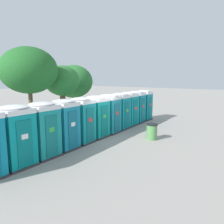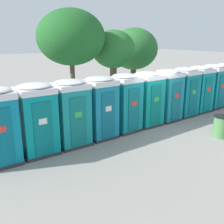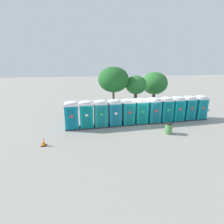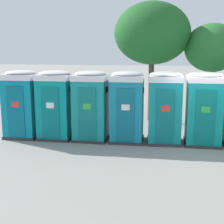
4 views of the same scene
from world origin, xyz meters
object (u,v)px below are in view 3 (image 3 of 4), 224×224
at_px(portapotty_5, 141,111).
at_px(portapotty_9, 188,108).
at_px(street_tree_0, 136,85).
at_px(traffic_cone, 43,142).
at_px(portapotty_1, 86,114).
at_px(portapotty_8, 177,109).
at_px(portapotty_7, 166,109).
at_px(portapotty_6, 154,110).
at_px(trash_can, 169,128).
at_px(portapotty_0, 72,115).
at_px(portapotty_4, 128,112).
at_px(street_tree_1, 154,83).
at_px(portapotty_10, 200,107).
at_px(street_tree_2, 113,80).
at_px(portapotty_2, 101,113).
at_px(portapotty_3, 114,112).

bearing_deg(portapotty_5, portapotty_9, 3.00).
distance_m(street_tree_0, traffic_cone, 11.93).
relative_size(portapotty_1, portapotty_8, 1.00).
bearing_deg(portapotty_7, street_tree_0, 120.62).
distance_m(portapotty_1, portapotty_6, 6.65).
relative_size(portapotty_1, trash_can, 2.73).
xyz_separation_m(portapotty_0, portapotty_4, (5.31, 0.25, 0.00)).
bearing_deg(street_tree_1, portapotty_10, -62.20).
bearing_deg(trash_can, portapotty_4, 134.13).
distance_m(portapotty_5, street_tree_2, 4.92).
distance_m(portapotty_5, traffic_cone, 9.28).
bearing_deg(trash_can, portapotty_10, 32.20).
bearing_deg(portapotty_0, portapotty_2, 2.31).
bearing_deg(portapotty_6, street_tree_0, 101.98).
xyz_separation_m(portapotty_3, portapotty_6, (3.99, 0.14, -0.00)).
height_order(portapotty_0, portapotty_8, same).
bearing_deg(street_tree_1, street_tree_0, -146.12).
bearing_deg(trash_can, portapotty_9, 40.08).
distance_m(portapotty_8, street_tree_0, 5.26).
distance_m(portapotty_5, portapotty_8, 3.99).
bearing_deg(portapotty_3, portapotty_4, 3.03).
distance_m(portapotty_6, portapotty_7, 1.33).
distance_m(portapotty_0, portapotty_8, 10.63).
bearing_deg(street_tree_2, portapotty_4, -77.96).
xyz_separation_m(portapotty_2, traffic_cone, (-4.56, -3.28, -0.97)).
xyz_separation_m(portapotty_5, street_tree_1, (3.76, 5.77, 1.94)).
height_order(portapotty_10, street_tree_2, street_tree_2).
distance_m(portapotty_4, street_tree_1, 7.96).
distance_m(portapotty_7, portapotty_9, 2.66).
bearing_deg(portapotty_3, portapotty_9, 2.82).
bearing_deg(portapotty_6, traffic_cone, -160.50).
height_order(street_tree_1, trash_can, street_tree_1).
height_order(portapotty_7, traffic_cone, portapotty_7).
relative_size(portapotty_6, street_tree_1, 0.54).
xyz_separation_m(portapotty_8, street_tree_2, (-6.07, 3.34, 2.73)).
bearing_deg(portapotty_9, street_tree_1, 105.79).
distance_m(portapotty_0, traffic_cone, 3.83).
xyz_separation_m(portapotty_6, trash_can, (0.15, -2.97, -0.81)).
height_order(portapotty_3, portapotty_8, same).
distance_m(portapotty_0, portapotty_5, 6.65).
height_order(street_tree_0, street_tree_1, street_tree_1).
bearing_deg(street_tree_0, portapotty_8, -45.27).
distance_m(portapotty_10, traffic_cone, 15.68).
bearing_deg(portapotty_10, portapotty_3, -177.42).
xyz_separation_m(portapotty_0, portapotty_5, (6.64, 0.29, 0.00)).
bearing_deg(street_tree_1, portapotty_0, -149.74).
height_order(portapotty_2, portapotty_5, same).
bearing_deg(street_tree_1, portapotty_8, -87.68).
xyz_separation_m(portapotty_10, street_tree_1, (-2.88, 5.47, 1.94)).
bearing_deg(portapotty_4, traffic_cone, -154.61).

